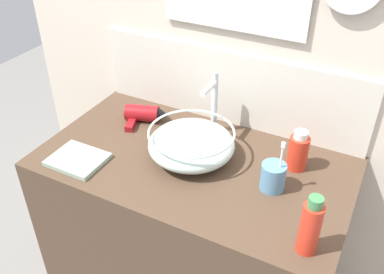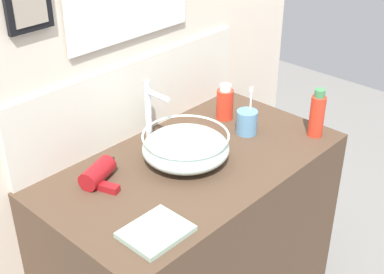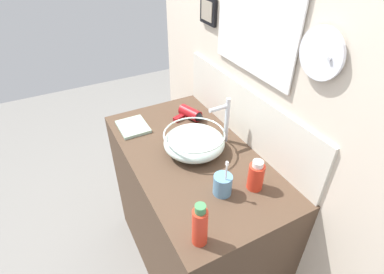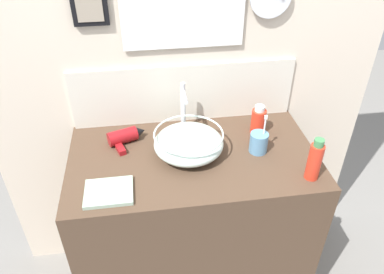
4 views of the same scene
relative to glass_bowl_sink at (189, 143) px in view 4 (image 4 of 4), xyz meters
name	(u,v)px [view 4 (image 4 of 4)]	position (x,y,z in m)	size (l,w,h in m)	color
vanity_counter	(193,226)	(0.02, -0.02, -0.52)	(1.08, 0.60, 0.92)	#4C3828
back_panel	(183,52)	(0.02, 0.31, 0.28)	(1.90, 0.09, 2.52)	beige
glass_bowl_sink	(189,143)	(0.00, 0.00, 0.00)	(0.30, 0.30, 0.11)	silver
faucet	(183,105)	(0.00, 0.17, 0.09)	(0.02, 0.12, 0.25)	silver
hair_drier	(126,136)	(-0.27, 0.13, -0.03)	(0.18, 0.17, 0.07)	maroon
toothbrush_cup	(259,142)	(0.31, -0.03, -0.01)	(0.08, 0.08, 0.18)	#598CB2
shampoo_bottle	(258,121)	(0.34, 0.11, 0.01)	(0.07, 0.07, 0.15)	red
spray_bottle	(315,160)	(0.47, -0.23, 0.03)	(0.06, 0.06, 0.19)	red
hand_towel	(109,192)	(-0.34, -0.21, -0.05)	(0.19, 0.15, 0.02)	#99B29E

